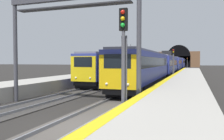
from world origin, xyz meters
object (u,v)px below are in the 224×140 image
(train_main_approaching, at_px, (172,64))
(catenary_mast_far, at_px, (131,58))
(railway_signal_far, at_px, (187,62))
(overhead_signal_gantry, at_px, (71,21))
(catenary_mast_near, at_px, (127,58))
(railway_signal_near, at_px, (124,54))
(railway_signal_mid, at_px, (173,62))
(train_adjacent_platform, at_px, (147,64))

(train_main_approaching, xyz_separation_m, catenary_mast_far, (6.74, 11.38, 1.58))
(railway_signal_far, bearing_deg, overhead_signal_gantry, -2.87)
(railway_signal_far, relative_size, catenary_mast_near, 0.59)
(railway_signal_near, bearing_deg, overhead_signal_gantry, -122.57)
(railway_signal_mid, distance_m, catenary_mast_far, 27.69)
(train_main_approaching, relative_size, overhead_signal_gantry, 8.60)
(railway_signal_near, distance_m, catenary_mast_near, 49.23)
(railway_signal_near, relative_size, catenary_mast_far, 0.72)
(train_main_approaching, xyz_separation_m, overhead_signal_gantry, (-41.14, 2.47, 3.24))
(railway_signal_far, distance_m, catenary_mast_near, 44.94)
(train_adjacent_platform, relative_size, railway_signal_near, 11.52)
(overhead_signal_gantry, bearing_deg, railway_signal_mid, -10.54)
(railway_signal_mid, bearing_deg, train_main_approaching, -173.76)
(train_main_approaching, bearing_deg, overhead_signal_gantry, -4.02)
(train_main_approaching, height_order, railway_signal_near, railway_signal_near)
(train_adjacent_platform, height_order, railway_signal_mid, railway_signal_mid)
(train_main_approaching, distance_m, railway_signal_mid, 17.65)
(railway_signal_near, bearing_deg, railway_signal_far, -180.00)
(overhead_signal_gantry, height_order, catenary_mast_far, catenary_mast_far)
(railway_signal_near, bearing_deg, catenary_mast_far, -165.30)
(train_adjacent_platform, height_order, overhead_signal_gantry, overhead_signal_gantry)
(railway_signal_near, distance_m, railway_signal_far, 90.31)
(train_main_approaching, xyz_separation_m, railway_signal_mid, (-17.53, -1.92, 0.58))
(train_adjacent_platform, bearing_deg, overhead_signal_gantry, 3.52)
(railway_signal_near, relative_size, railway_signal_mid, 1.13)
(railway_signal_mid, relative_size, catenary_mast_near, 0.66)
(railway_signal_near, xyz_separation_m, railway_signal_far, (90.31, -0.00, -0.69))
(railway_signal_near, distance_m, railway_signal_mid, 26.41)
(catenary_mast_far, bearing_deg, train_adjacent_platform, -148.35)
(railway_signal_mid, xyz_separation_m, railway_signal_far, (63.90, -0.00, -0.26))
(overhead_signal_gantry, bearing_deg, railway_signal_near, -122.57)
(train_main_approaching, bearing_deg, railway_signal_near, 1.92)
(train_main_approaching, bearing_deg, train_adjacent_platform, -53.87)
(train_main_approaching, distance_m, railway_signal_near, 44.00)
(railway_signal_mid, height_order, railway_signal_far, railway_signal_mid)
(train_adjacent_platform, xyz_separation_m, railway_signal_mid, (-13.84, -6.86, 0.62))
(train_main_approaching, relative_size, railway_signal_far, 18.54)
(catenary_mast_near, bearing_deg, overhead_signal_gantry, -168.72)
(railway_signal_mid, xyz_separation_m, catenary_mast_far, (24.27, 13.29, 1.00))
(train_main_approaching, height_order, overhead_signal_gantry, overhead_signal_gantry)
(railway_signal_mid, distance_m, overhead_signal_gantry, 24.16)
(railway_signal_far, distance_m, catenary_mast_far, 41.81)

